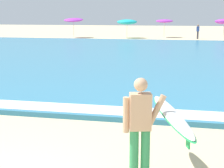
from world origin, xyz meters
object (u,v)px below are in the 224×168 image
(beach_umbrella_2, at_px, (164,21))
(beachgoer_near_row_left, at_px, (198,31))
(surfer_with_board, at_px, (155,120))
(beach_umbrella_0, at_px, (73,20))
(beach_umbrella_1, at_px, (127,22))
(beach_umbrella_3, at_px, (224,22))

(beach_umbrella_2, height_order, beachgoer_near_row_left, beach_umbrella_2)
(surfer_with_board, bearing_deg, beach_umbrella_0, 110.26)
(beach_umbrella_1, bearing_deg, beach_umbrella_0, -174.57)
(beach_umbrella_2, bearing_deg, beachgoer_near_row_left, -27.90)
(surfer_with_board, relative_size, beach_umbrella_3, 1.16)
(surfer_with_board, height_order, beach_umbrella_1, beach_umbrella_1)
(beach_umbrella_0, relative_size, beachgoer_near_row_left, 1.48)
(beach_umbrella_2, height_order, beach_umbrella_3, beach_umbrella_3)
(beach_umbrella_1, xyz_separation_m, beach_umbrella_3, (10.70, 0.64, 0.08))
(beach_umbrella_1, distance_m, beachgoer_near_row_left, 7.99)
(surfer_with_board, height_order, beach_umbrella_0, beach_umbrella_0)
(beach_umbrella_3, height_order, beachgoer_near_row_left, beach_umbrella_3)
(beach_umbrella_0, xyz_separation_m, beach_umbrella_3, (16.91, 1.23, -0.13))
(surfer_with_board, distance_m, beach_umbrella_2, 36.72)
(beach_umbrella_0, distance_m, beachgoer_near_row_left, 14.19)
(beach_umbrella_0, xyz_separation_m, beach_umbrella_2, (10.32, 2.54, -0.13))
(surfer_with_board, relative_size, beach_umbrella_0, 1.09)
(beach_umbrella_0, height_order, beachgoer_near_row_left, beach_umbrella_0)
(beach_umbrella_1, bearing_deg, beachgoer_near_row_left, -0.50)
(beach_umbrella_2, xyz_separation_m, beachgoer_near_row_left, (3.81, -2.02, -1.06))
(beach_umbrella_2, distance_m, beachgoer_near_row_left, 4.44)
(surfer_with_board, distance_m, beach_umbrella_3, 35.61)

